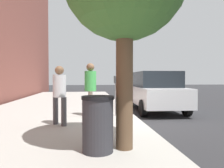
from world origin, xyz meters
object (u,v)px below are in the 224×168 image
object	(u,v)px
parked_sedan_near	(155,91)
trash_bin	(98,124)
parking_meter	(116,87)
pedestrian_bystander	(59,91)
pedestrian_at_meter	(90,84)

from	to	relation	value
parked_sedan_near	trash_bin	distance (m)	6.18
parking_meter	pedestrian_bystander	xyz separation A→B (m)	(-1.36, 1.79, -0.04)
parking_meter	parked_sedan_near	distance (m)	2.74
pedestrian_bystander	pedestrian_at_meter	bearing A→B (deg)	10.57
parking_meter	pedestrian_at_meter	world-z (taller)	pedestrian_at_meter
pedestrian_at_meter	parked_sedan_near	world-z (taller)	pedestrian_at_meter
parking_meter	parked_sedan_near	world-z (taller)	parked_sedan_near
pedestrian_bystander	trash_bin	world-z (taller)	pedestrian_bystander
trash_bin	pedestrian_bystander	bearing A→B (deg)	23.06
pedestrian_at_meter	pedestrian_bystander	size ratio (longest dim) A/B	1.11
pedestrian_at_meter	pedestrian_bystander	xyz separation A→B (m)	(-1.35, 0.88, -0.14)
parking_meter	pedestrian_bystander	bearing A→B (deg)	127.24
pedestrian_at_meter	trash_bin	xyz separation A→B (m)	(-3.66, -0.10, -0.60)
pedestrian_bystander	trash_bin	xyz separation A→B (m)	(-2.31, -0.98, -0.47)
parked_sedan_near	pedestrian_bystander	bearing A→B (deg)	129.77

